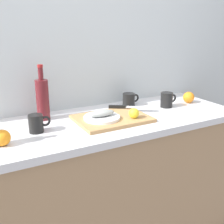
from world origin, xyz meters
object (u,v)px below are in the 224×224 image
cutting_board (112,119)px  coffee_mug_2 (167,100)px  fish_fillet (102,113)px  orange_0 (189,97)px  white_plate (102,118)px  coffee_mug_1 (37,123)px  chef_knife (126,107)px  wine_bottle (43,99)px  coffee_mug_0 (129,99)px  lemon_0 (134,113)px

cutting_board → coffee_mug_2: coffee_mug_2 is taller
fish_fillet → orange_0: 0.73m
fish_fillet → coffee_mug_2: size_ratio=1.30×
cutting_board → white_plate: (-0.07, -0.00, 0.02)m
coffee_mug_1 → orange_0: (1.09, 0.05, -0.01)m
chef_knife → coffee_mug_2: size_ratio=2.18×
chef_knife → fish_fillet: bearing=-121.9°
coffee_mug_1 → coffee_mug_2: coffee_mug_2 is taller
coffee_mug_1 → cutting_board: bearing=-3.0°
white_plate → wine_bottle: 0.36m
chef_knife → white_plate: bearing=-121.9°
white_plate → orange_0: bearing=5.8°
coffee_mug_1 → coffee_mug_0: bearing=15.6°
cutting_board → coffee_mug_0: coffee_mug_0 is taller
white_plate → coffee_mug_0: bearing=34.2°
cutting_board → coffee_mug_1: 0.43m
wine_bottle → white_plate: bearing=-36.8°
coffee_mug_0 → orange_0: 0.43m
white_plate → fish_fillet: 0.03m
chef_knife → coffee_mug_1: 0.60m
lemon_0 → orange_0: 0.57m
cutting_board → coffee_mug_0: (0.25, 0.21, 0.03)m
coffee_mug_2 → wine_bottle: bearing=169.8°
orange_0 → cutting_board: bearing=-173.8°
fish_fillet → coffee_mug_0: 0.38m
coffee_mug_0 → orange_0: size_ratio=1.56×
wine_bottle → orange_0: size_ratio=4.05×
lemon_0 → white_plate: bearing=155.6°
chef_knife → orange_0: (0.50, -0.04, 0.01)m
cutting_board → wine_bottle: bearing=149.1°
fish_fillet → coffee_mug_2: 0.52m
wine_bottle → coffee_mug_1: size_ratio=2.79×
wine_bottle → coffee_mug_0: size_ratio=2.60×
coffee_mug_0 → fish_fillet: bearing=-145.8°
fish_fillet → coffee_mug_0: (0.31, 0.21, -0.01)m
fish_fillet → coffee_mug_2: bearing=7.1°
orange_0 → coffee_mug_1: bearing=-177.4°
coffee_mug_1 → orange_0: size_ratio=1.45×
coffee_mug_0 → lemon_0: bearing=-116.8°
white_plate → chef_knife: bearing=26.5°
cutting_board → chef_knife: 0.19m
white_plate → coffee_mug_0: size_ratio=1.69×
lemon_0 → coffee_mug_2: coffee_mug_2 is taller
chef_knife → wine_bottle: wine_bottle is taller
cutting_board → orange_0: bearing=6.2°
white_plate → orange_0: size_ratio=2.63×
coffee_mug_2 → fish_fillet: bearing=-172.9°
white_plate → coffee_mug_2: (0.52, 0.06, 0.02)m
fish_fillet → white_plate: bearing=-90.0°
chef_knife → cutting_board: bearing=-113.5°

